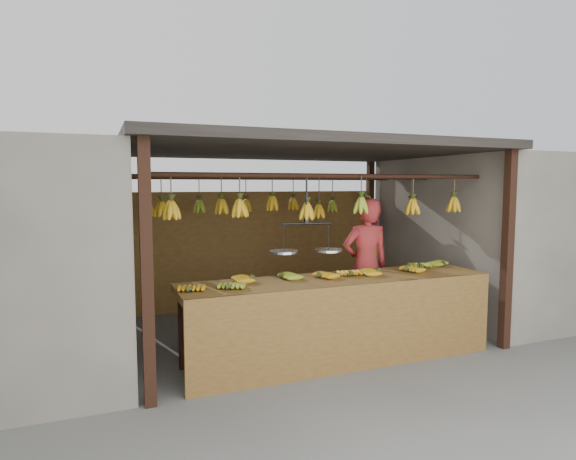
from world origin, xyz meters
name	(u,v)px	position (x,y,z in m)	size (l,w,h in m)	color
ground	(297,331)	(0.00, 0.00, 0.00)	(80.00, 80.00, 0.00)	#5B5B57
stall	(287,180)	(0.00, 0.33, 1.97)	(4.30, 3.30, 2.40)	black
neighbor_right	(509,233)	(3.60, 0.00, 1.15)	(3.00, 3.00, 2.30)	slate
counter	(343,298)	(0.02, -1.22, 0.71)	(3.44, 0.78, 0.96)	brown
hanging_bananas	(296,207)	(0.00, 0.01, 1.63)	(3.63, 2.24, 0.40)	#C38E14
balance_scale	(306,248)	(-0.31, -1.00, 1.24)	(0.78, 0.36, 0.82)	black
vendor	(366,265)	(0.82, -0.34, 0.87)	(0.63, 0.42, 1.74)	#BF3333
bag_bundles	(371,239)	(1.94, 1.35, 0.99)	(0.08, 0.26, 1.24)	red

